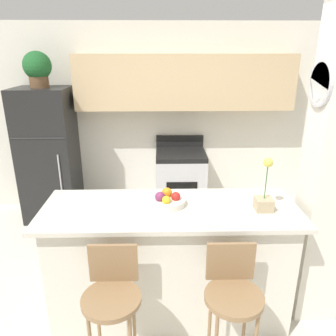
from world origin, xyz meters
TOP-DOWN VIEW (x-y plane):
  - ground_plane at (0.00, 0.00)m, footprint 14.00×14.00m
  - wall_back at (0.10, 2.14)m, footprint 5.60×0.38m
  - pillar_right at (1.25, 0.04)m, footprint 0.38×0.33m
  - counter_bar at (0.00, 0.00)m, footprint 2.02×0.73m
  - refrigerator at (-1.56, 1.86)m, footprint 0.69×0.63m
  - stove_range at (0.20, 1.88)m, footprint 0.66×0.61m
  - bar_stool_left at (-0.39, -0.58)m, footprint 0.38×0.38m
  - bar_stool_right at (0.39, -0.58)m, footprint 0.38×0.38m
  - potted_plant_on_fridge at (-1.56, 1.86)m, footprint 0.34×0.34m
  - orchid_vase at (0.72, -0.05)m, footprint 0.13×0.13m
  - fruit_bowl at (-0.02, 0.05)m, footprint 0.28×0.28m
  - trash_bin at (-0.99, 1.66)m, footprint 0.28×0.28m

SIDE VIEW (x-z plane):
  - ground_plane at x=0.00m, z-range 0.00..0.00m
  - trash_bin at x=-0.99m, z-range 0.00..0.38m
  - stove_range at x=0.20m, z-range -0.07..1.00m
  - counter_bar at x=0.00m, z-range 0.00..1.04m
  - bar_stool_left at x=-0.39m, z-range 0.18..1.18m
  - bar_stool_right at x=0.39m, z-range 0.18..1.18m
  - refrigerator at x=-1.56m, z-range 0.00..1.76m
  - fruit_bowl at x=-0.02m, z-range 1.02..1.14m
  - orchid_vase at x=0.72m, z-range 0.93..1.36m
  - pillar_right at x=1.25m, z-range 0.01..2.56m
  - wall_back at x=0.10m, z-range 0.23..2.78m
  - potted_plant_on_fridge at x=-1.56m, z-range 1.78..2.21m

